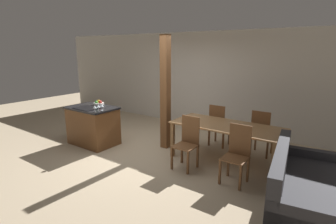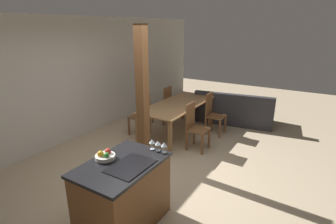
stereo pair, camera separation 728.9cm
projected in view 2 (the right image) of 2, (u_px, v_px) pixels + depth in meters
The scene contains 14 objects.
ground_plane at pixel (160, 174), 4.63m from camera, with size 16.00×16.00×0.00m, color tan.
wall_back at pixel (56, 83), 5.49m from camera, with size 11.20×0.08×2.70m.
kitchen_island at pixel (123, 194), 3.33m from camera, with size 1.14×0.78×0.91m.
fruit_bowl at pixel (105, 156), 3.27m from camera, with size 0.25×0.25×0.11m.
wine_glass_near at pixel (164, 145), 3.40m from camera, with size 0.08×0.08×0.15m.
wine_glass_middle at pixel (158, 143), 3.45m from camera, with size 0.08×0.08×0.15m.
wine_glass_far at pixel (152, 142), 3.49m from camera, with size 0.08×0.08×0.15m.
dining_table at pixel (178, 107), 6.12m from camera, with size 2.17×0.94×0.76m.
dining_chair_near_left at pixel (195, 126), 5.44m from camera, with size 0.40×0.40×0.99m.
dining_chair_near_right at pixel (213, 113), 6.23m from camera, with size 0.40×0.40×0.99m.
dining_chair_far_left at pixel (142, 115), 6.12m from camera, with size 0.40×0.40×0.99m.
dining_chair_far_right at pixel (164, 104), 6.91m from camera, with size 0.40×0.40×0.99m.
couch at pixel (234, 112), 7.06m from camera, with size 1.19×2.12×0.84m.
timber_post at pixel (143, 97), 4.73m from camera, with size 0.18×0.18×2.53m.
Camera 2 is at (-3.38, -2.23, 2.50)m, focal length 28.00 mm.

